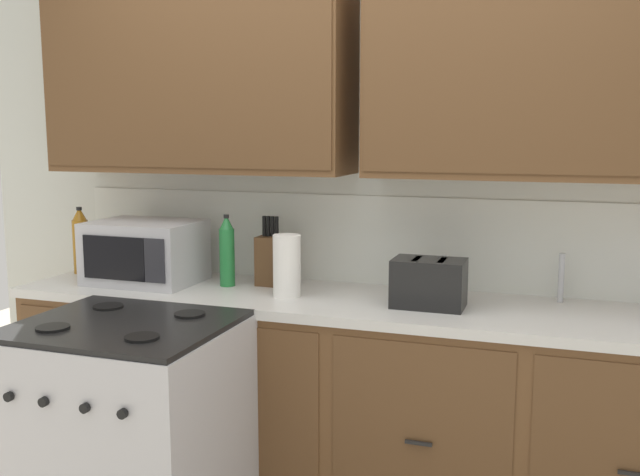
{
  "coord_description": "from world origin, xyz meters",
  "views": [
    {
      "loc": [
        0.82,
        -2.46,
        1.62
      ],
      "look_at": [
        -0.12,
        0.27,
        1.19
      ],
      "focal_mm": 39.95,
      "sensor_mm": 36.0,
      "label": 1
    }
  ],
  "objects_px": {
    "bottle_green": "(227,251)",
    "knife_block": "(272,259)",
    "microwave": "(145,252)",
    "bottle_amber": "(81,241)",
    "paper_towel_roll": "(287,266)",
    "stove_range": "(129,445)",
    "toaster": "(429,283)"
  },
  "relations": [
    {
      "from": "stove_range",
      "to": "microwave",
      "type": "xyz_separation_m",
      "value": [
        -0.31,
        0.63,
        0.61
      ]
    },
    {
      "from": "paper_towel_roll",
      "to": "bottle_amber",
      "type": "height_order",
      "value": "bottle_amber"
    },
    {
      "from": "knife_block",
      "to": "bottle_green",
      "type": "distance_m",
      "value": 0.2
    },
    {
      "from": "bottle_amber",
      "to": "toaster",
      "type": "bearing_deg",
      "value": -3.94
    },
    {
      "from": "stove_range",
      "to": "bottle_amber",
      "type": "relative_size",
      "value": 2.94
    },
    {
      "from": "microwave",
      "to": "stove_range",
      "type": "bearing_deg",
      "value": -63.83
    },
    {
      "from": "toaster",
      "to": "bottle_green",
      "type": "distance_m",
      "value": 0.93
    },
    {
      "from": "microwave",
      "to": "toaster",
      "type": "xyz_separation_m",
      "value": [
        1.31,
        -0.04,
        -0.04
      ]
    },
    {
      "from": "stove_range",
      "to": "paper_towel_roll",
      "type": "relative_size",
      "value": 3.65
    },
    {
      "from": "stove_range",
      "to": "bottle_green",
      "type": "relative_size",
      "value": 2.97
    },
    {
      "from": "toaster",
      "to": "paper_towel_roll",
      "type": "distance_m",
      "value": 0.59
    },
    {
      "from": "bottle_amber",
      "to": "knife_block",
      "type": "bearing_deg",
      "value": 4.0
    },
    {
      "from": "toaster",
      "to": "knife_block",
      "type": "distance_m",
      "value": 0.77
    },
    {
      "from": "bottle_amber",
      "to": "paper_towel_roll",
      "type": "bearing_deg",
      "value": -6.7
    },
    {
      "from": "bottle_green",
      "to": "knife_block",
      "type": "bearing_deg",
      "value": 29.11
    },
    {
      "from": "knife_block",
      "to": "paper_towel_roll",
      "type": "bearing_deg",
      "value": -52.53
    },
    {
      "from": "knife_block",
      "to": "bottle_green",
      "type": "xyz_separation_m",
      "value": [
        -0.17,
        -0.1,
        0.04
      ]
    },
    {
      "from": "toaster",
      "to": "bottle_green",
      "type": "xyz_separation_m",
      "value": [
        -0.92,
        0.09,
        0.06
      ]
    },
    {
      "from": "toaster",
      "to": "stove_range",
      "type": "bearing_deg",
      "value": -149.48
    },
    {
      "from": "paper_towel_roll",
      "to": "toaster",
      "type": "bearing_deg",
      "value": 1.35
    },
    {
      "from": "microwave",
      "to": "bottle_amber",
      "type": "xyz_separation_m",
      "value": [
        -0.41,
        0.08,
        0.02
      ]
    },
    {
      "from": "paper_towel_roll",
      "to": "bottle_green",
      "type": "xyz_separation_m",
      "value": [
        -0.33,
        0.1,
        0.03
      ]
    },
    {
      "from": "bottle_amber",
      "to": "bottle_green",
      "type": "relative_size",
      "value": 1.01
    },
    {
      "from": "paper_towel_roll",
      "to": "stove_range",
      "type": "bearing_deg",
      "value": -125.28
    },
    {
      "from": "microwave",
      "to": "bottle_green",
      "type": "relative_size",
      "value": 1.5
    },
    {
      "from": "paper_towel_roll",
      "to": "microwave",
      "type": "bearing_deg",
      "value": 175.86
    },
    {
      "from": "microwave",
      "to": "toaster",
      "type": "height_order",
      "value": "microwave"
    },
    {
      "from": "paper_towel_roll",
      "to": "bottle_amber",
      "type": "bearing_deg",
      "value": 173.3
    },
    {
      "from": "bottle_amber",
      "to": "bottle_green",
      "type": "xyz_separation_m",
      "value": [
        0.8,
        -0.03,
        -0.0
      ]
    },
    {
      "from": "toaster",
      "to": "paper_towel_roll",
      "type": "relative_size",
      "value": 1.08
    },
    {
      "from": "knife_block",
      "to": "bottle_green",
      "type": "height_order",
      "value": "bottle_green"
    },
    {
      "from": "stove_range",
      "to": "bottle_green",
      "type": "height_order",
      "value": "bottle_green"
    }
  ]
}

